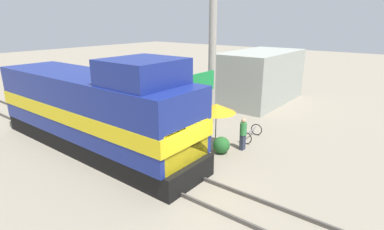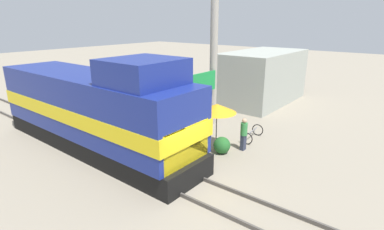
# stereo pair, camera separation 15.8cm
# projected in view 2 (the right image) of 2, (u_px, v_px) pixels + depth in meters

# --- Properties ---
(ground_plane) EXTENTS (120.00, 120.00, 0.00)m
(ground_plane) POSITION_uv_depth(u_px,v_px,m) (176.00, 181.00, 12.15)
(ground_plane) COLOR gray
(rail_near) EXTENTS (0.08, 42.72, 0.15)m
(rail_near) POSITION_uv_depth(u_px,v_px,m) (163.00, 187.00, 11.59)
(rail_near) COLOR #4C4742
(rail_near) RESTS_ON ground_plane
(rail_far) EXTENTS (0.08, 42.72, 0.15)m
(rail_far) POSITION_uv_depth(u_px,v_px,m) (187.00, 173.00, 12.66)
(rail_far) COLOR #4C4742
(rail_far) RESTS_ON ground_plane
(locomotive) EXTENTS (3.11, 12.63, 4.80)m
(locomotive) POSITION_uv_depth(u_px,v_px,m) (97.00, 111.00, 14.53)
(locomotive) COLOR black
(locomotive) RESTS_ON ground_plane
(utility_pole) EXTENTS (1.80, 0.46, 9.40)m
(utility_pole) POSITION_uv_depth(u_px,v_px,m) (214.00, 47.00, 17.65)
(utility_pole) COLOR #9E998E
(utility_pole) RESTS_ON ground_plane
(vendor_umbrella) EXTENTS (1.92, 1.92, 2.38)m
(vendor_umbrella) POSITION_uv_depth(u_px,v_px,m) (217.00, 108.00, 14.50)
(vendor_umbrella) COLOR #4C4C4C
(vendor_umbrella) RESTS_ON ground_plane
(billboard_sign) EXTENTS (2.54, 0.12, 3.42)m
(billboard_sign) POSITION_uv_depth(u_px,v_px,m) (202.00, 87.00, 16.96)
(billboard_sign) COLOR #595959
(billboard_sign) RESTS_ON ground_plane
(shrub_cluster) EXTENTS (0.83, 0.83, 0.83)m
(shrub_cluster) POSITION_uv_depth(u_px,v_px,m) (222.00, 145.00, 14.58)
(shrub_cluster) COLOR #236028
(shrub_cluster) RESTS_ON ground_plane
(person_bystander) EXTENTS (0.34, 0.34, 1.65)m
(person_bystander) POSITION_uv_depth(u_px,v_px,m) (244.00, 133.00, 14.81)
(person_bystander) COLOR #2D3347
(person_bystander) RESTS_ON ground_plane
(bicycle) EXTENTS (1.64, 0.80, 0.66)m
(bicycle) POSITION_uv_depth(u_px,v_px,m) (252.00, 134.00, 16.26)
(bicycle) COLOR black
(bicycle) RESTS_ON ground_plane
(building_block_distant) EXTENTS (8.03, 4.11, 3.95)m
(building_block_distant) POSITION_uv_depth(u_px,v_px,m) (262.00, 77.00, 23.54)
(building_block_distant) COLOR #999E93
(building_block_distant) RESTS_ON ground_plane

